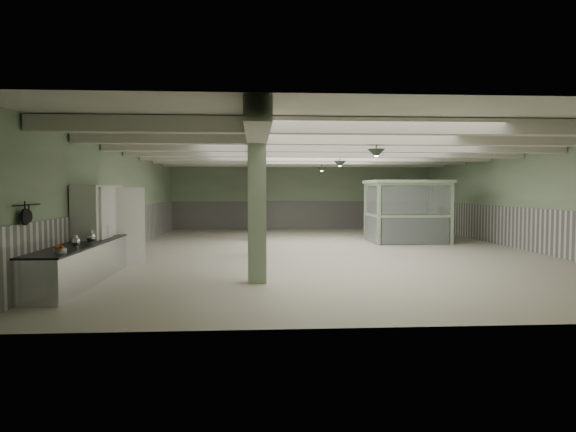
{
  "coord_description": "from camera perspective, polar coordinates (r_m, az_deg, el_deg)",
  "views": [
    {
      "loc": [
        -2.56,
        -17.77,
        2.15
      ],
      "look_at": [
        -1.49,
        -1.51,
        1.3
      ],
      "focal_mm": 32.0,
      "sensor_mm": 36.0,
      "label": 1
    }
  ],
  "objects": [
    {
      "name": "guard_booth",
      "position": [
        21.52,
        13.05,
        1.75
      ],
      "size": [
        3.13,
        2.65,
        2.51
      ],
      "rotation": [
        0.0,
        0.0,
        -0.0
      ],
      "color": "#9CB994",
      "rests_on": "floor"
    },
    {
      "name": "column_b",
      "position": [
        16.77,
        -3.55,
        1.79
      ],
      "size": [
        0.42,
        0.42,
        3.6
      ],
      "primitive_type": "cube",
      "color": "#92A787",
      "rests_on": "floor"
    },
    {
      "name": "pitcher_near",
      "position": [
        12.08,
        -22.51,
        -2.57
      ],
      "size": [
        0.21,
        0.23,
        0.26
      ],
      "primitive_type": null,
      "rotation": [
        0.0,
        0.0,
        0.18
      ],
      "color": "silver",
      "rests_on": "prep_counter"
    },
    {
      "name": "wainscot_back",
      "position": [
        27.89,
        1.53,
        0.11
      ],
      "size": [
        13.9,
        0.05,
        1.5
      ],
      "primitive_type": "cube",
      "color": "silver",
      "rests_on": "floor"
    },
    {
      "name": "wall_front",
      "position": [
        8.18,
        14.47,
        0.43
      ],
      "size": [
        14.0,
        0.02,
        3.6
      ],
      "primitive_type": "cube",
      "color": "#9DB792",
      "rests_on": "floor"
    },
    {
      "name": "hook_rail",
      "position": [
        11.07,
        -27.01,
        1.1
      ],
      "size": [
        0.02,
        1.2,
        0.02
      ],
      "primitive_type": "cylinder",
      "rotation": [
        1.57,
        0.0,
        0.0
      ],
      "color": "black",
      "rests_on": "wall_left"
    },
    {
      "name": "pitcher_far",
      "position": [
        12.91,
        -21.05,
        -2.11
      ],
      "size": [
        0.22,
        0.25,
        0.3
      ],
      "primitive_type": null,
      "rotation": [
        0.0,
        0.0,
        0.07
      ],
      "color": "silver",
      "rests_on": "prep_counter"
    },
    {
      "name": "skillet_near",
      "position": [
        10.87,
        -27.17,
        -0.09
      ],
      "size": [
        0.04,
        0.32,
        0.32
      ],
      "primitive_type": "cylinder",
      "rotation": [
        0.0,
        1.57,
        0.0
      ],
      "color": "black",
      "rests_on": "hook_rail"
    },
    {
      "name": "skillet_far",
      "position": [
        11.03,
        -26.82,
        -0.04
      ],
      "size": [
        0.03,
        0.23,
        0.23
      ],
      "primitive_type": "cylinder",
      "rotation": [
        0.0,
        1.57,
        0.0
      ],
      "color": "black",
      "rests_on": "hook_rail"
    },
    {
      "name": "beam_c",
      "position": [
        15.53,
        5.8,
        7.66
      ],
      "size": [
        13.9,
        0.35,
        0.32
      ],
      "primitive_type": "cube",
      "color": "beige",
      "rests_on": "ceiling"
    },
    {
      "name": "girder",
      "position": [
        17.81,
        -3.57,
        6.94
      ],
      "size": [
        0.45,
        19.9,
        0.4
      ],
      "primitive_type": "cube",
      "color": "beige",
      "rests_on": "ceiling"
    },
    {
      "name": "column_a",
      "position": [
        11.77,
        -3.46,
        1.27
      ],
      "size": [
        0.42,
        0.42,
        3.6
      ],
      "primitive_type": "cube",
      "color": "#92A787",
      "rests_on": "floor"
    },
    {
      "name": "pendant_mid",
      "position": [
        18.54,
        5.78,
        5.76
      ],
      "size": [
        0.44,
        0.44,
        0.22
      ],
      "primitive_type": "cone",
      "rotation": [
        3.14,
        0.0,
        0.0
      ],
      "color": "#2A382A",
      "rests_on": "ceiling"
    },
    {
      "name": "walkin_cooler",
      "position": [
        14.39,
        -20.15,
        -1.17
      ],
      "size": [
        1.17,
        2.52,
        2.31
      ],
      "color": "white",
      "rests_on": "floor"
    },
    {
      "name": "filing_cabinet",
      "position": [
        22.07,
        17.1,
        -0.91
      ],
      "size": [
        0.46,
        0.65,
        1.4
      ],
      "primitive_type": "cube",
      "rotation": [
        0.0,
        0.0,
        0.01
      ],
      "color": "#616151",
      "rests_on": "floor"
    },
    {
      "name": "ceiling",
      "position": [
        18.01,
        4.48,
        7.6
      ],
      "size": [
        14.0,
        20.0,
        0.02
      ],
      "primitive_type": "cube",
      "color": "white",
      "rests_on": "wall_back"
    },
    {
      "name": "column_d",
      "position": [
        25.77,
        -3.61,
        2.21
      ],
      "size": [
        0.42,
        0.42,
        3.6
      ],
      "primitive_type": "cube",
      "color": "#92A787",
      "rests_on": "floor"
    },
    {
      "name": "wainscot_right",
      "position": [
        20.21,
        24.42,
        -1.25
      ],
      "size": [
        0.05,
        19.9,
        1.5
      ],
      "primitive_type": "cube",
      "color": "silver",
      "rests_on": "floor"
    },
    {
      "name": "beam_d",
      "position": [
        17.99,
        4.47,
        7.03
      ],
      "size": [
        13.9,
        0.35,
        0.32
      ],
      "primitive_type": "cube",
      "color": "beige",
      "rests_on": "ceiling"
    },
    {
      "name": "beam_e",
      "position": [
        20.47,
        3.47,
        6.54
      ],
      "size": [
        13.9,
        0.35,
        0.32
      ],
      "primitive_type": "cube",
      "color": "beige",
      "rests_on": "ceiling"
    },
    {
      "name": "wall_right",
      "position": [
        20.18,
        24.55,
        1.72
      ],
      "size": [
        0.02,
        20.0,
        3.6
      ],
      "primitive_type": "cube",
      "color": "#9DB792",
      "rests_on": "floor"
    },
    {
      "name": "column_c",
      "position": [
        21.77,
        -3.59,
        2.06
      ],
      "size": [
        0.42,
        0.42,
        3.6
      ],
      "primitive_type": "cube",
      "color": "#92A787",
      "rests_on": "floor"
    },
    {
      "name": "floor",
      "position": [
        18.08,
        4.43,
        -3.85
      ],
      "size": [
        20.0,
        20.0,
        0.0
      ],
      "primitive_type": "plane",
      "color": "beige",
      "rests_on": "ground"
    },
    {
      "name": "beam_b",
      "position": [
        13.08,
        7.63,
        8.53
      ],
      "size": [
        13.9,
        0.35,
        0.32
      ],
      "primitive_type": "cube",
      "color": "beige",
      "rests_on": "ceiling"
    },
    {
      "name": "wall_left",
      "position": [
        18.32,
        -17.79,
        1.75
      ],
      "size": [
        0.02,
        20.0,
        3.6
      ],
      "primitive_type": "cube",
      "color": "#9DB792",
      "rests_on": "floor"
    },
    {
      "name": "beam_a",
      "position": [
        10.65,
        10.32,
        9.78
      ],
      "size": [
        13.9,
        0.35,
        0.32
      ],
      "primitive_type": "cube",
      "color": "beige",
      "rests_on": "ceiling"
    },
    {
      "name": "orange_bowl",
      "position": [
        10.99,
        -24.02,
        -3.58
      ],
      "size": [
        0.31,
        0.31,
        0.09
      ],
      "primitive_type": "cylinder",
      "rotation": [
        0.0,
        0.0,
        -0.3
      ],
      "color": "#B2B2B7",
      "rests_on": "prep_counter"
    },
    {
      "name": "veg_colander",
      "position": [
        14.22,
        -20.17,
        -1.89
      ],
      "size": [
        0.48,
        0.48,
        0.17
      ],
      "primitive_type": null,
      "rotation": [
        0.0,
        0.0,
        -0.32
      ],
      "color": "#444348",
      "rests_on": "prep_counter"
    },
    {
      "name": "wainscot_left",
      "position": [
        18.36,
        -17.66,
        -1.53
      ],
      "size": [
        0.05,
        19.9,
        1.5
      ],
      "primitive_type": "cube",
      "color": "silver",
      "rests_on": "floor"
    },
    {
      "name": "beam_g",
      "position": [
        25.43,
        2.05,
        5.85
      ],
      "size": [
        13.9,
        0.35,
        0.32
      ],
      "primitive_type": "cube",
      "color": "beige",
      "rests_on": "ceiling"
    },
    {
      "name": "beam_f",
      "position": [
        22.94,
        2.68,
        6.16
      ],
      "size": [
        13.9,
        0.35,
        0.32
      ],
      "primitive_type": "cube",
      "color": "beige",
      "rests_on": "ceiling"
    },
    {
      "name": "wall_back",
      "position": [
        27.89,
        1.52,
        2.27
      ],
      "size": [
        14.0,
        0.02,
        3.6
      ],
      "primitive_type": "cube",
      "color": "#9DB792",
      "rests_on": "floor"
    },
    {
      "name": "pendant_back",
      "position": [
        23.48,
        3.76,
        5.18
      ],
      "size": [
        0.44,
        0.44,
        0.22
      ],
      "primitive_type": "cone",
      "rotation": [
        3.14,
        0.0,
        0.0
      ],
      "color": "#2A382A",
      "rests_on": "ceiling"
    },
    {
      "name": "prep_counter",
      "position": [
        12.74,
        -22.01,
        -4.86
      ],
      "size": [
        0.88,
        5.05,
        0.91
      ],
      "color": "silver",
      "rests_on": "floor"
    },
    {
      "name": "pendant_front",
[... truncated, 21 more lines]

